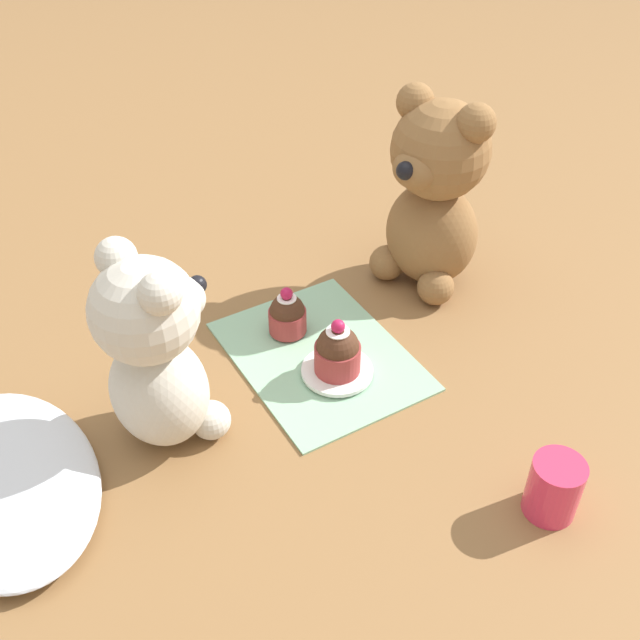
# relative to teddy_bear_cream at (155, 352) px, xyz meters

# --- Properties ---
(ground_plane) EXTENTS (4.00, 4.00, 0.00)m
(ground_plane) POSITION_rel_teddy_bear_cream_xyz_m (0.02, -0.20, -0.11)
(ground_plane) COLOR olive
(knitted_placemat) EXTENTS (0.24, 0.18, 0.01)m
(knitted_placemat) POSITION_rel_teddy_bear_cream_xyz_m (0.02, -0.20, -0.11)
(knitted_placemat) COLOR #8EBC99
(knitted_placemat) RESTS_ON ground_plane
(tulle_cloth) EXTENTS (0.26, 0.17, 0.03)m
(tulle_cloth) POSITION_rel_teddy_bear_cream_xyz_m (0.00, 0.17, -0.09)
(tulle_cloth) COLOR silver
(tulle_cloth) RESTS_ON ground_plane
(teddy_bear_cream) EXTENTS (0.12, 0.12, 0.22)m
(teddy_bear_cream) POSITION_rel_teddy_bear_cream_xyz_m (0.00, 0.00, 0.00)
(teddy_bear_cream) COLOR beige
(teddy_bear_cream) RESTS_ON ground_plane
(teddy_bear_tan) EXTENTS (0.15, 0.15, 0.26)m
(teddy_bear_tan) POSITION_rel_teddy_bear_cream_xyz_m (0.08, -0.40, 0.02)
(teddy_bear_tan) COLOR olive
(teddy_bear_tan) RESTS_ON ground_plane
(cupcake_near_cream_bear) EXTENTS (0.05, 0.05, 0.06)m
(cupcake_near_cream_bear) POSITION_rel_teddy_bear_cream_xyz_m (0.07, -0.18, -0.08)
(cupcake_near_cream_bear) COLOR #993333
(cupcake_near_cream_bear) RESTS_ON knitted_placemat
(saucer_plate) EXTENTS (0.08, 0.08, 0.01)m
(saucer_plate) POSITION_rel_teddy_bear_cream_xyz_m (-0.02, -0.20, -0.10)
(saucer_plate) COLOR white
(saucer_plate) RESTS_ON knitted_placemat
(cupcake_near_tan_bear) EXTENTS (0.05, 0.05, 0.07)m
(cupcake_near_tan_bear) POSITION_rel_teddy_bear_cream_xyz_m (-0.02, -0.20, -0.07)
(cupcake_near_tan_bear) COLOR #993333
(cupcake_near_tan_bear) RESTS_ON saucer_plate
(juice_glass) EXTENTS (0.05, 0.05, 0.06)m
(juice_glass) POSITION_rel_teddy_bear_cream_xyz_m (-0.28, -0.27, -0.08)
(juice_glass) COLOR #DB3356
(juice_glass) RESTS_ON ground_plane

